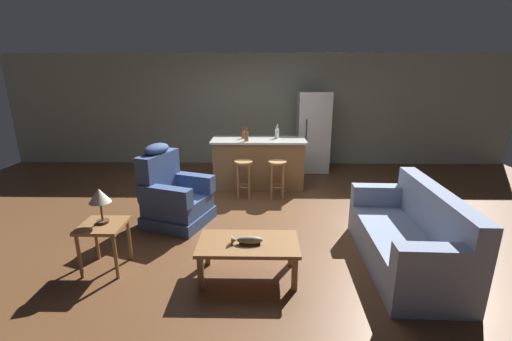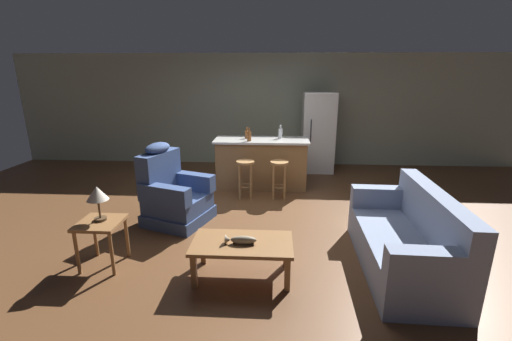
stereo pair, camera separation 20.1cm
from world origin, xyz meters
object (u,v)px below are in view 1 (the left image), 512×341
object	(u,v)px
recliner_near_lamp	(173,196)
bar_stool_right	(277,173)
fish_figurine	(247,240)
bar_stool_left	(244,172)
kitchen_island	(259,163)
bottle_tall_green	(246,136)
couch	(409,238)
end_table	(103,232)
table_lamp	(100,197)
bottle_short_amber	(277,133)
coffee_table	(248,247)
refrigerator	(313,132)
bottle_wine_dark	(244,134)

from	to	relation	value
recliner_near_lamp	bar_stool_right	world-z (taller)	recliner_near_lamp
fish_figurine	bar_stool_left	xyz separation A→B (m)	(-0.17, 2.51, 0.01)
fish_figurine	bar_stool_right	world-z (taller)	bar_stool_right
kitchen_island	bar_stool_left	world-z (taller)	kitchen_island
recliner_near_lamp	bar_stool_right	xyz separation A→B (m)	(1.60, 1.07, 0.05)
kitchen_island	bottle_tall_green	size ratio (longest dim) A/B	7.31
fish_figurine	bar_stool_right	xyz separation A→B (m)	(0.43, 2.51, 0.01)
fish_figurine	couch	bearing A→B (deg)	9.30
end_table	bottle_tall_green	bearing A→B (deg)	61.72
table_lamp	bar_stool_right	distance (m)	3.12
end_table	bottle_short_amber	size ratio (longest dim) A/B	2.17
fish_figurine	coffee_table	bearing A→B (deg)	70.59
recliner_near_lamp	bar_stool_left	world-z (taller)	recliner_near_lamp
couch	bottle_tall_green	xyz separation A→B (m)	(-2.01, 2.65, 0.70)
bar_stool_right	bar_stool_left	bearing A→B (deg)	180.00
bottle_tall_green	couch	bearing A→B (deg)	-52.84
coffee_table	refrigerator	size ratio (longest dim) A/B	0.62
recliner_near_lamp	bottle_wine_dark	bearing A→B (deg)	81.07
refrigerator	couch	bearing A→B (deg)	-81.87
bar_stool_right	refrigerator	distance (m)	2.07
end_table	table_lamp	bearing A→B (deg)	100.27
table_lamp	bottle_tall_green	distance (m)	3.14
couch	bottle_wine_dark	size ratio (longest dim) A/B	9.07
kitchen_island	recliner_near_lamp	bearing A→B (deg)	-126.56
bar_stool_left	bottle_wine_dark	xyz separation A→B (m)	(-0.03, 0.72, 0.56)
table_lamp	bar_stool_right	bearing A→B (deg)	48.03
recliner_near_lamp	end_table	distance (m)	1.35
recliner_near_lamp	bottle_tall_green	xyz separation A→B (m)	(1.03, 1.52, 0.62)
coffee_table	kitchen_island	bearing A→B (deg)	88.55
couch	end_table	xyz separation A→B (m)	(-3.51, -0.14, 0.12)
coffee_table	table_lamp	distance (m)	1.74
end_table	table_lamp	distance (m)	0.41
fish_figurine	bottle_wine_dark	bearing A→B (deg)	93.51
coffee_table	bottle_tall_green	bearing A→B (deg)	92.87
bar_stool_left	bottle_tall_green	bearing A→B (deg)	85.51
couch	bar_stool_left	bearing A→B (deg)	-45.31
couch	refrigerator	distance (m)	4.10
table_lamp	fish_figurine	bearing A→B (deg)	-7.08
bar_stool_right	bottle_short_amber	distance (m)	0.95
kitchen_island	bar_stool_right	world-z (taller)	kitchen_island
bottle_short_amber	refrigerator	bearing A→B (deg)	51.78
couch	coffee_table	bearing A→B (deg)	9.92
bar_stool_right	refrigerator	bearing A→B (deg)	64.58
couch	end_table	world-z (taller)	couch
fish_figurine	recliner_near_lamp	xyz separation A→B (m)	(-1.17, 1.44, -0.04)
coffee_table	kitchen_island	xyz separation A→B (m)	(0.08, 3.10, 0.11)
bottle_tall_green	end_table	bearing A→B (deg)	-118.28
refrigerator	kitchen_island	bearing A→B (deg)	-135.22
table_lamp	refrigerator	xyz separation A→B (m)	(2.94, 4.13, 0.01)
table_lamp	bar_stool_right	size ratio (longest dim) A/B	0.60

